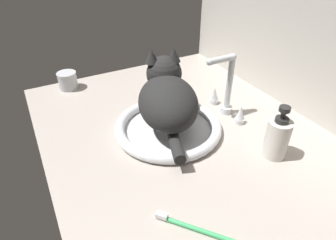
% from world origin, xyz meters
% --- Properties ---
extents(countertop, '(1.00, 0.80, 0.03)m').
position_xyz_m(countertop, '(0.00, 0.00, 0.01)').
color(countertop, '#ADA399').
rests_on(countertop, ground).
extents(backsplash_wall, '(1.00, 0.02, 0.40)m').
position_xyz_m(backsplash_wall, '(0.00, 0.41, 0.20)').
color(backsplash_wall, beige).
rests_on(backsplash_wall, ground).
extents(sink_basin, '(0.33, 0.33, 0.03)m').
position_xyz_m(sink_basin, '(-0.01, -0.04, 0.04)').
color(sink_basin, white).
rests_on(sink_basin, countertop).
extents(faucet, '(0.17, 0.11, 0.21)m').
position_xyz_m(faucet, '(-0.01, 0.18, 0.11)').
color(faucet, silver).
rests_on(faucet, countertop).
extents(cat, '(0.34, 0.24, 0.20)m').
position_xyz_m(cat, '(-0.03, -0.03, 0.14)').
color(cat, black).
rests_on(cat, sink_basin).
extents(soap_pump_bottle, '(0.06, 0.06, 0.16)m').
position_xyz_m(soap_pump_bottle, '(0.23, 0.17, 0.09)').
color(soap_pump_bottle, silver).
rests_on(soap_pump_bottle, countertop).
extents(metal_jar, '(0.07, 0.07, 0.07)m').
position_xyz_m(metal_jar, '(-0.44, -0.24, 0.06)').
color(metal_jar, '#B2B5BA').
rests_on(metal_jar, countertop).
extents(toothbrush, '(0.15, 0.13, 0.02)m').
position_xyz_m(toothbrush, '(0.33, -0.15, 0.04)').
color(toothbrush, '#3FB266').
rests_on(toothbrush, countertop).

